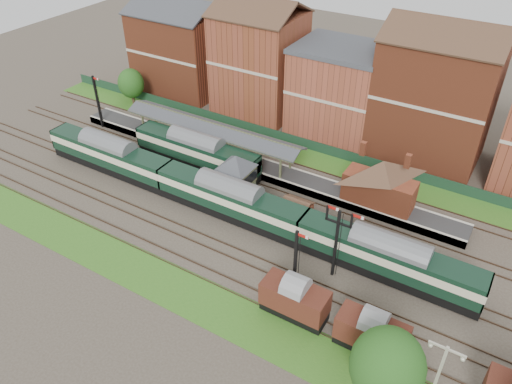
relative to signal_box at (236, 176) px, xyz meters
The scene contains 20 objects.
ground 5.45m from the signal_box, 47.29° to the right, with size 160.00×160.00×0.00m, color #473D33.
grass_back 13.47m from the signal_box, 76.76° to the left, with size 90.00×4.50×0.06m, color #2D6619.
grass_front 15.86m from the signal_box, 78.87° to the right, with size 90.00×5.00×0.06m, color #2D6619.
fence 15.25m from the signal_box, 78.50° to the left, with size 90.00×0.12×1.50m, color #193823.
platform 7.31m from the signal_box, 107.10° to the left, with size 55.00×3.40×1.00m, color #2D2D2D.
signal_box is the anchor object (origin of this frame).
brick_hut 8.25m from the signal_box, ahead, with size 3.20×2.64×2.94m.
station_building 16.37m from the signal_box, 23.43° to the left, with size 8.10×8.10×5.90m.
canopy 10.40m from the signal_box, 140.91° to the left, with size 26.00×3.89×4.08m.
semaphore_bracket 16.16m from the signal_box, 20.92° to the right, with size 3.60×0.25×8.18m.
semaphore_platform_end 27.41m from the signal_box, behind, with size 1.23×0.25×8.00m.
semaphore_siding 16.60m from the signal_box, 38.20° to the right, with size 1.23×0.25×8.00m.
yard_lamp 30.78m from the signal_box, 28.65° to the right, with size 2.60×0.22×7.00m.
town_backdrop 22.26m from the signal_box, 82.60° to the left, with size 69.00×10.00×16.00m.
dmu_train 3.54m from the signal_box, 69.69° to the right, with size 54.90×2.89×4.22m.
platform_railcar 8.87m from the signal_box, 158.42° to the left, with size 17.91×2.82×4.12m.
goods_van_a 18.72m from the signal_box, 40.96° to the right, with size 6.01×2.60×3.65m.
goods_van_b 24.57m from the signal_box, 29.95° to the right, with size 5.86×2.54×3.55m.
tree_far 29.04m from the signal_box, 35.14° to the right, with size 5.42×5.42×7.91m.
tree_back 30.99m from the signal_box, 155.41° to the left, with size 4.06×4.06×5.94m.
Camera 1 is at (23.85, -36.67, 35.61)m, focal length 35.00 mm.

